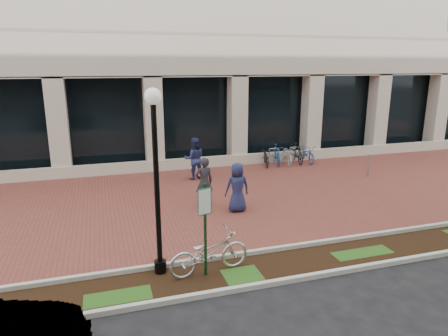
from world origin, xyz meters
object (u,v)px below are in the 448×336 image
object	(u,v)px
locked_bicycle	(209,252)
pedestrian_mid	(194,159)
bike_rack_cluster	(287,155)
parking_sign	(205,218)
pedestrian_right	(237,187)
lamppost	(156,173)
bollard	(369,165)
pedestrian_left	(204,182)

from	to	relation	value
locked_bicycle	pedestrian_mid	xyz separation A→B (m)	(1.48, 7.75, 0.38)
locked_bicycle	bike_rack_cluster	distance (m)	11.06
parking_sign	pedestrian_right	distance (m)	4.29
lamppost	locked_bicycle	size ratio (longest dim) A/B	2.19
locked_bicycle	pedestrian_mid	bearing A→B (deg)	-18.72
pedestrian_mid	locked_bicycle	bearing A→B (deg)	84.18
parking_sign	pedestrian_mid	distance (m)	8.04
bollard	parking_sign	bearing A→B (deg)	-145.80
parking_sign	locked_bicycle	bearing A→B (deg)	29.15
parking_sign	pedestrian_right	xyz separation A→B (m)	(2.05, 3.72, -0.60)
locked_bicycle	parking_sign	bearing A→B (deg)	127.49
parking_sign	pedestrian_right	world-z (taller)	parking_sign
parking_sign	pedestrian_right	size ratio (longest dim) A/B	1.34
locked_bicycle	bollard	world-z (taller)	bollard
parking_sign	bollard	world-z (taller)	parking_sign
pedestrian_left	bike_rack_cluster	distance (m)	7.11
locked_bicycle	lamppost	bearing A→B (deg)	64.53
pedestrian_left	parking_sign	bearing A→B (deg)	70.30
pedestrian_mid	pedestrian_right	size ratio (longest dim) A/B	1.09
pedestrian_right	locked_bicycle	bearing A→B (deg)	63.91
pedestrian_mid	bollard	bearing A→B (deg)	170.70
pedestrian_mid	bollard	size ratio (longest dim) A/B	1.70
lamppost	pedestrian_left	distance (m)	4.81
pedestrian_right	pedestrian_left	bearing A→B (deg)	-37.98
parking_sign	bollard	size ratio (longest dim) A/B	2.10
pedestrian_mid	bike_rack_cluster	world-z (taller)	pedestrian_mid
bollard	pedestrian_left	bearing A→B (deg)	-168.84
lamppost	bike_rack_cluster	size ratio (longest dim) A/B	1.39
parking_sign	locked_bicycle	xyz separation A→B (m)	(0.11, 0.11, -0.91)
locked_bicycle	bollard	distance (m)	10.54
pedestrian_mid	bollard	world-z (taller)	pedestrian_mid
lamppost	pedestrian_left	world-z (taller)	lamppost
locked_bicycle	pedestrian_right	xyz separation A→B (m)	(1.94, 3.61, 0.31)
pedestrian_right	bike_rack_cluster	bearing A→B (deg)	-127.12
lamppost	bike_rack_cluster	world-z (taller)	lamppost
locked_bicycle	pedestrian_left	distance (m)	4.51
lamppost	locked_bicycle	world-z (taller)	lamppost
parking_sign	bike_rack_cluster	bearing A→B (deg)	38.36
lamppost	pedestrian_mid	size ratio (longest dim) A/B	2.39
pedestrian_left	pedestrian_right	size ratio (longest dim) A/B	1.05
locked_bicycle	pedestrian_left	xyz separation A→B (m)	(1.03, 4.38, 0.35)
lamppost	pedestrian_mid	distance (m)	7.98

